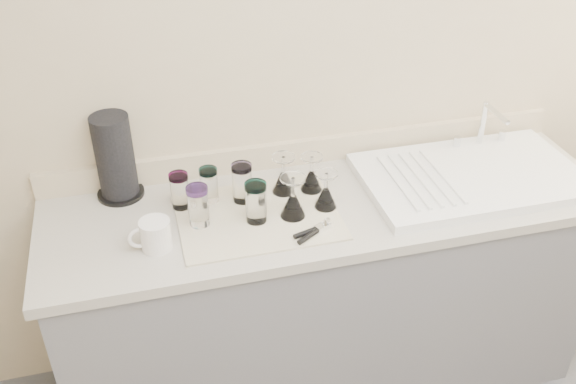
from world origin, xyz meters
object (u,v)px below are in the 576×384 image
object	(u,v)px
tumbler_magenta	(198,206)
goblet_front_right	(326,195)
paper_towel_roll	(115,158)
tumbler_lavender	(256,202)
can_opener	(313,231)
sink_unit	(471,175)
tumbler_teal	(180,190)
goblet_back_right	(311,178)
white_mug	(155,235)
goblet_back_left	(283,180)
goblet_front_left	(293,203)
tumbler_purple	(242,182)
tumbler_cyan	(209,185)

from	to	relation	value
tumbler_magenta	goblet_front_right	xyz separation A→B (m)	(0.44, -0.01, -0.03)
goblet_front_right	paper_towel_roll	bearing A→B (deg)	158.64
tumbler_lavender	can_opener	distance (m)	0.22
sink_unit	tumbler_magenta	distance (m)	1.03
sink_unit	tumbler_teal	bearing A→B (deg)	175.34
goblet_back_right	white_mug	size ratio (longest dim) A/B	0.97
goblet_back_left	white_mug	world-z (taller)	goblet_back_left
goblet_front_left	goblet_front_right	bearing A→B (deg)	10.81
goblet_back_left	goblet_front_right	distance (m)	0.18
white_mug	goblet_front_left	bearing A→B (deg)	6.03
tumbler_purple	white_mug	xyz separation A→B (m)	(-0.32, -0.19, -0.03)
tumbler_magenta	can_opener	size ratio (longest dim) A/B	1.04
goblet_back_left	goblet_back_right	size ratio (longest dim) A/B	1.05
sink_unit	white_mug	bearing A→B (deg)	-174.48
goblet_back_left	goblet_front_right	world-z (taller)	goblet_back_left
tumbler_cyan	paper_towel_roll	xyz separation A→B (m)	(-0.31, 0.13, 0.08)
can_opener	tumbler_lavender	bearing A→B (deg)	143.31
tumbler_purple	sink_unit	bearing A→B (deg)	-4.89
can_opener	paper_towel_roll	distance (m)	0.75
tumbler_teal	tumbler_lavender	world-z (taller)	tumbler_lavender
paper_towel_roll	tumbler_lavender	bearing A→B (deg)	-33.28
tumbler_cyan	paper_towel_roll	distance (m)	0.34
tumbler_lavender	paper_towel_roll	distance (m)	0.53
tumbler_magenta	white_mug	bearing A→B (deg)	-151.13
tumbler_teal	goblet_back_left	bearing A→B (deg)	0.40
tumbler_cyan	paper_towel_roll	bearing A→B (deg)	157.43
tumbler_purple	goblet_front_left	xyz separation A→B (m)	(0.15, -0.14, -0.02)
goblet_back_left	can_opener	world-z (taller)	goblet_back_left
goblet_back_right	paper_towel_roll	size ratio (longest dim) A/B	0.44
tumbler_magenta	paper_towel_roll	size ratio (longest dim) A/B	0.46
can_opener	goblet_front_left	bearing A→B (deg)	107.82
goblet_front_left	tumbler_lavender	bearing A→B (deg)	177.60
tumbler_lavender	tumbler_purple	bearing A→B (deg)	99.04
goblet_back_left	goblet_front_left	bearing A→B (deg)	-92.33
tumbler_teal	goblet_back_right	bearing A→B (deg)	-1.23
goblet_front_right	tumbler_purple	bearing A→B (deg)	157.27
goblet_back_right	goblet_back_left	bearing A→B (deg)	172.86
tumbler_lavender	white_mug	size ratio (longest dim) A/B	1.03
goblet_back_right	goblet_front_right	xyz separation A→B (m)	(0.02, -0.12, -0.00)
tumbler_magenta	can_opener	distance (m)	0.39
sink_unit	tumbler_cyan	distance (m)	0.98
sink_unit	tumbler_teal	world-z (taller)	sink_unit
goblet_back_left	paper_towel_roll	bearing A→B (deg)	166.31
tumbler_purple	tumbler_lavender	xyz separation A→B (m)	(0.02, -0.13, 0.00)
sink_unit	can_opener	size ratio (longest dim) A/B	5.84
goblet_back_right	can_opener	distance (m)	0.27
tumbler_magenta	paper_towel_roll	distance (m)	0.37
tumbler_lavender	white_mug	xyz separation A→B (m)	(-0.34, -0.06, -0.03)
goblet_back_right	tumbler_lavender	bearing A→B (deg)	-149.76
tumbler_teal	goblet_front_right	distance (m)	0.51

